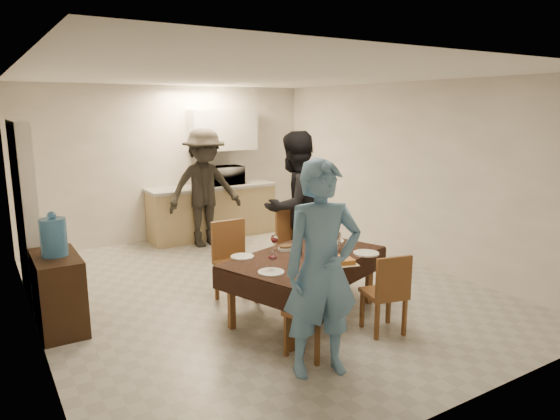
{
  "coord_description": "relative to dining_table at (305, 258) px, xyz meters",
  "views": [
    {
      "loc": [
        -2.88,
        -5.21,
        2.24
      ],
      "look_at": [
        0.15,
        -0.3,
        1.05
      ],
      "focal_mm": 32.0,
      "sensor_mm": 36.0,
      "label": 1
    }
  ],
  "objects": [
    {
      "name": "savoury_tart",
      "position": [
        0.1,
        -0.38,
        0.06
      ],
      "size": [
        0.5,
        0.43,
        0.05
      ],
      "primitive_type": "cube",
      "rotation": [
        0.0,
        0.0,
        -0.27
      ],
      "color": "#C78B3A",
      "rests_on": "dining_table"
    },
    {
      "name": "person_kitchen",
      "position": [
        0.23,
        3.21,
        0.31
      ],
      "size": [
        1.24,
        0.71,
        1.92
      ],
      "primitive_type": "imported",
      "color": "black",
      "rests_on": "floor"
    },
    {
      "name": "wine_glass_a",
      "position": [
        -0.55,
        -0.25,
        0.13
      ],
      "size": [
        0.09,
        0.09,
        0.2
      ],
      "primitive_type": null,
      "color": "white",
      "rests_on": "dining_table"
    },
    {
      "name": "kitchen_worktop",
      "position": [
        0.56,
        3.66,
        0.24
      ],
      "size": [
        2.24,
        0.64,
        0.05
      ],
      "primitive_type": "cube",
      "color": "#A0A09C",
      "rests_on": "kitchen_base_cabinet"
    },
    {
      "name": "chair_near_left",
      "position": [
        -0.45,
        -0.83,
        -0.12
      ],
      "size": [
        0.53,
        0.54,
        0.47
      ],
      "rotation": [
        0.0,
        0.0,
        0.45
      ],
      "color": "brown",
      "rests_on": "floor"
    },
    {
      "name": "console",
      "position": [
        -2.32,
        1.04,
        -0.26
      ],
      "size": [
        0.42,
        0.84,
        0.78
      ],
      "primitive_type": "cube",
      "color": "#331E11",
      "rests_on": "floor"
    },
    {
      "name": "mushroom_dish",
      "position": [
        -0.05,
        0.28,
        0.05
      ],
      "size": [
        0.2,
        0.2,
        0.03
      ],
      "primitive_type": "cylinder",
      "color": "silver",
      "rests_on": "dining_table"
    },
    {
      "name": "microwave",
      "position": [
        0.82,
        3.66,
        0.42
      ],
      "size": [
        0.58,
        0.39,
        0.32
      ],
      "primitive_type": "imported",
      "rotation": [
        0.0,
        0.0,
        3.14
      ],
      "color": "silver",
      "rests_on": "kitchen_worktop"
    },
    {
      "name": "plate_near_left",
      "position": [
        -0.6,
        -0.3,
        0.04
      ],
      "size": [
        0.25,
        0.25,
        0.01
      ],
      "primitive_type": "cylinder",
      "color": "silver",
      "rests_on": "dining_table"
    },
    {
      "name": "wall_left",
      "position": [
        -2.54,
        0.98,
        0.65
      ],
      "size": [
        0.02,
        6.0,
        2.6
      ],
      "primitive_type": "cube",
      "color": "silver",
      "rests_on": "floor"
    },
    {
      "name": "dining_table",
      "position": [
        0.0,
        0.0,
        0.0
      ],
      "size": [
        1.98,
        1.53,
        0.68
      ],
      "rotation": [
        0.0,
        0.0,
        0.34
      ],
      "color": "black",
      "rests_on": "floor"
    },
    {
      "name": "plate_far_left",
      "position": [
        -0.6,
        0.3,
        0.04
      ],
      "size": [
        0.25,
        0.25,
        0.01
      ],
      "primitive_type": "cylinder",
      "color": "silver",
      "rests_on": "dining_table"
    },
    {
      "name": "ceiling",
      "position": [
        -0.04,
        0.98,
        1.95
      ],
      "size": [
        5.0,
        6.0,
        0.02
      ],
      "primitive_type": "cube",
      "color": "white",
      "rests_on": "wall_back"
    },
    {
      "name": "wine_glass_b",
      "position": [
        0.55,
        0.25,
        0.13
      ],
      "size": [
        0.09,
        0.09,
        0.2
      ],
      "primitive_type": null,
      "color": "white",
      "rests_on": "dining_table"
    },
    {
      "name": "floor",
      "position": [
        -0.04,
        0.98,
        -0.65
      ],
      "size": [
        5.0,
        6.0,
        0.02
      ],
      "primitive_type": "cube",
      "color": "#AFAFAA",
      "rests_on": "ground"
    },
    {
      "name": "wall_back",
      "position": [
        -0.04,
        3.98,
        0.65
      ],
      "size": [
        5.0,
        0.02,
        2.6
      ],
      "primitive_type": "cube",
      "color": "silver",
      "rests_on": "floor"
    },
    {
      "name": "wine_bottle",
      "position": [
        -0.05,
        0.05,
        0.19
      ],
      "size": [
        0.08,
        0.08,
        0.31
      ],
      "primitive_type": null,
      "color": "black",
      "rests_on": "dining_table"
    },
    {
      "name": "water_pitcher",
      "position": [
        0.35,
        -0.05,
        0.14
      ],
      "size": [
        0.14,
        0.14,
        0.22
      ],
      "primitive_type": "cylinder",
      "color": "white",
      "rests_on": "dining_table"
    },
    {
      "name": "wall_right",
      "position": [
        2.46,
        0.98,
        0.65
      ],
      "size": [
        0.02,
        6.0,
        2.6
      ],
      "primitive_type": "cube",
      "color": "silver",
      "rests_on": "floor"
    },
    {
      "name": "plate_far_right",
      "position": [
        0.6,
        0.3,
        0.04
      ],
      "size": [
        0.28,
        0.28,
        0.02
      ],
      "primitive_type": "cylinder",
      "color": "silver",
      "rests_on": "dining_table"
    },
    {
      "name": "plate_near_right",
      "position": [
        0.6,
        -0.3,
        0.04
      ],
      "size": [
        0.28,
        0.28,
        0.02
      ],
      "primitive_type": "cylinder",
      "color": "silver",
      "rests_on": "dining_table"
    },
    {
      "name": "wall_front",
      "position": [
        -0.04,
        -2.02,
        0.65
      ],
      "size": [
        5.0,
        0.02,
        2.6
      ],
      "primitive_type": "cube",
      "color": "silver",
      "rests_on": "floor"
    },
    {
      "name": "person_far",
      "position": [
        0.55,
        1.05,
        0.33
      ],
      "size": [
        1.08,
        0.92,
        1.95
      ],
      "primitive_type": "imported",
      "rotation": [
        0.0,
        0.0,
        3.36
      ],
      "color": "black",
      "rests_on": "floor"
    },
    {
      "name": "chair_near_right",
      "position": [
        0.45,
        -0.83,
        -0.14
      ],
      "size": [
        0.46,
        0.46,
        0.45
      ],
      "rotation": [
        0.0,
        0.0,
        -0.23
      ],
      "color": "brown",
      "rests_on": "floor"
    },
    {
      "name": "water_jug",
      "position": [
        -2.32,
        1.04,
        0.32
      ],
      "size": [
        0.25,
        0.25,
        0.38
      ],
      "primitive_type": "cylinder",
      "color": "teal",
      "rests_on": "console"
    },
    {
      "name": "person_near",
      "position": [
        -0.55,
        -1.05,
        0.27
      ],
      "size": [
        0.76,
        0.6,
        1.84
      ],
      "primitive_type": "imported",
      "rotation": [
        0.0,
        0.0,
        -0.27
      ],
      "color": "#5987B3",
      "rests_on": "floor"
    },
    {
      "name": "chair_far_left",
      "position": [
        -0.45,
        0.66,
        -0.07
      ],
      "size": [
        0.43,
        0.43,
        0.51
      ],
      "rotation": [
        0.0,
        0.0,
        3.15
      ],
      "color": "brown",
      "rests_on": "floor"
    },
    {
      "name": "salad_bowl",
      "position": [
        0.3,
        0.18,
        0.07
      ],
      "size": [
        0.18,
        0.18,
        0.07
      ],
      "primitive_type": "cylinder",
      "color": "silver",
      "rests_on": "dining_table"
    },
    {
      "name": "upper_cabinet",
      "position": [
        0.86,
        3.8,
        1.2
      ],
      "size": [
        1.2,
        0.34,
        0.7
      ],
      "primitive_type": "cube",
      "color": "silver",
      "rests_on": "wall_back"
    },
    {
      "name": "kitchen_base_cabinet",
      "position": [
        0.56,
        3.66,
        -0.22
      ],
      "size": [
        2.2,
        0.6,
        0.86
      ],
      "primitive_type": "cube",
      "color": "tan",
      "rests_on": "floor"
    },
    {
      "name": "wine_glass_c",
      "position": [
        -0.2,
        0.3,
        0.13
      ],
      "size": [
        0.09,
        0.09,
        0.2
      ],
      "primitive_type": null,
      "color": "white",
      "rests_on": "dining_table"
    },
    {
      "name": "stub_partition",
      "position": [
        -2.46,
        2.18,
        0.4
      ],
      "size": [
        0.15,
        1.4,
        2.1
      ],
      "primitive_type": "cube",
      "color": "white",
      "rests_on": "floor"
    },
    {
      "name": "chair_far_right",
      "position": [
        0.45,
        0.65,
        -0.03
      ],
      "size": [
        0.47,
        0.47,
        0.55
      ],
      "rotation": [
        0.0,
        0.0,
        3.13
      ],
      "color": "brown",
      "rests_on": "floor"
    }
  ]
}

